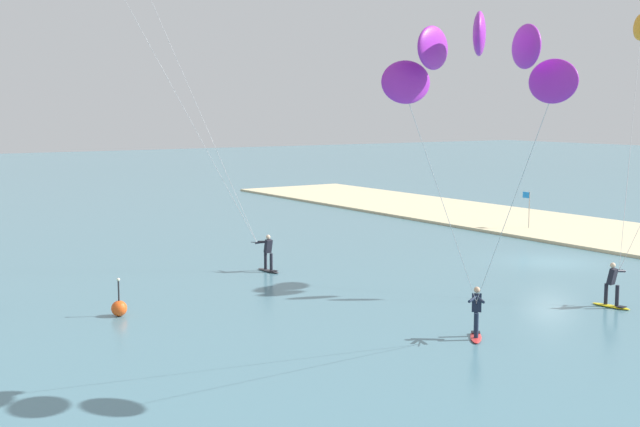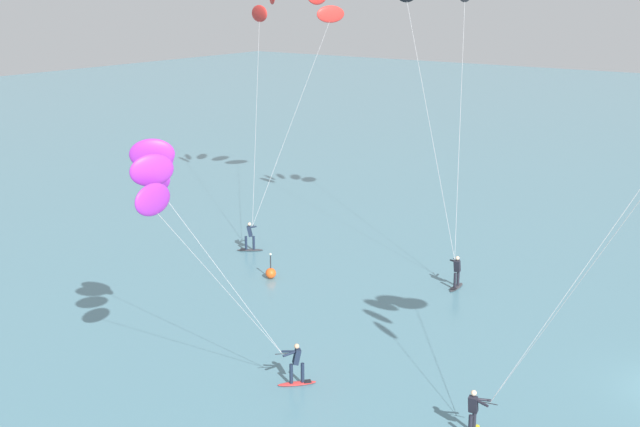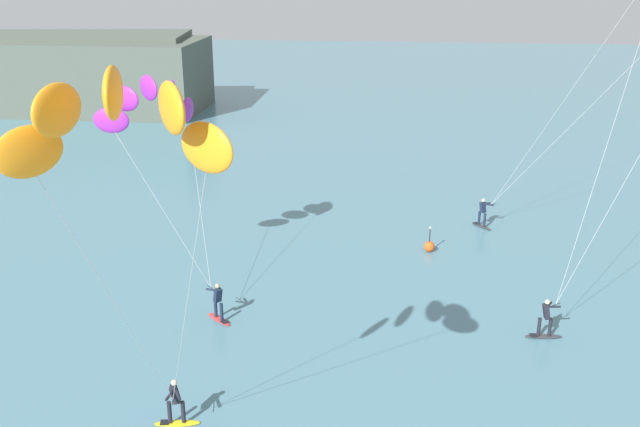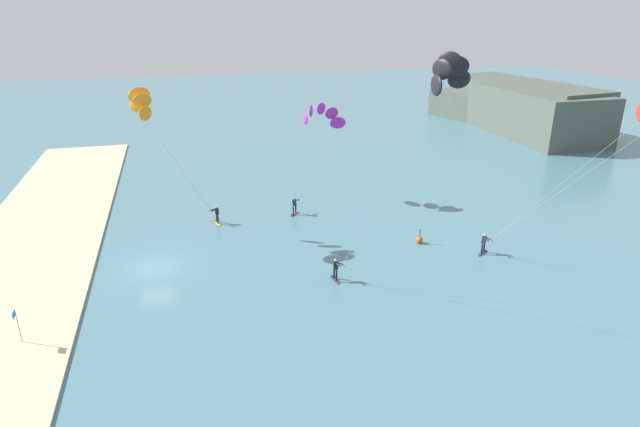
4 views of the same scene
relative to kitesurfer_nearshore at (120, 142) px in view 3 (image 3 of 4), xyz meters
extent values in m
ellipsoid|color=yellow|center=(-1.05, 5.07, -10.74)|extent=(1.54, 0.60, 0.08)
cube|color=black|center=(-1.46, 5.00, -10.69)|extent=(0.32, 0.33, 0.02)
cylinder|color=black|center=(-0.83, 5.10, -10.31)|extent=(0.14, 0.14, 0.78)
cylinder|color=black|center=(-1.27, 5.03, -10.31)|extent=(0.14, 0.14, 0.78)
cube|color=black|center=(-1.05, 5.07, -9.62)|extent=(0.36, 0.35, 0.63)
sphere|color=beige|center=(-1.05, 5.07, -9.20)|extent=(0.20, 0.20, 0.20)
cylinder|color=black|center=(-0.94, 4.53, -9.47)|extent=(0.14, 0.54, 0.03)
cylinder|color=black|center=(-0.89, 4.82, -9.44)|extent=(0.41, 0.55, 0.15)
cylinder|color=black|center=(-1.10, 4.77, -9.44)|extent=(0.19, 0.61, 0.15)
ellipsoid|color=orange|center=(-1.72, -0.61, -0.09)|extent=(1.13, 1.49, 1.10)
ellipsoid|color=orange|center=(-1.06, -0.47, 0.76)|extent=(0.61, 1.60, 1.10)
ellipsoid|color=orange|center=(0.05, -0.24, 1.09)|extent=(0.63, 1.60, 1.10)
ellipsoid|color=orange|center=(1.16, -0.01, 0.76)|extent=(1.15, 1.48, 1.10)
ellipsoid|color=orange|center=(1.82, 0.13, -0.09)|extent=(1.49, 1.13, 1.10)
cylinder|color=#B2B2B7|center=(-1.33, 1.96, -4.93)|extent=(0.80, 5.15, 9.09)
cylinder|color=#B2B2B7|center=(0.44, 2.33, -4.93)|extent=(2.78, 4.42, 9.09)
ellipsoid|color=#333338|center=(11.95, 12.25, -10.74)|extent=(1.53, 0.51, 0.08)
cube|color=black|center=(11.53, 12.21, -10.69)|extent=(0.31, 0.31, 0.02)
cylinder|color=black|center=(12.16, 12.27, -10.31)|extent=(0.14, 0.14, 0.78)
cylinder|color=black|center=(11.73, 12.22, -10.31)|extent=(0.14, 0.14, 0.78)
cube|color=black|center=(11.95, 12.25, -9.62)|extent=(0.35, 0.33, 0.63)
sphere|color=beige|center=(11.95, 12.25, -9.20)|extent=(0.20, 0.20, 0.20)
cylinder|color=black|center=(12.36, 12.60, -9.47)|extent=(0.44, 0.38, 0.03)
cylinder|color=black|center=(12.08, 12.51, -9.44)|extent=(0.36, 0.57, 0.15)
cylinder|color=black|center=(12.23, 12.34, -9.44)|extent=(0.60, 0.28, 0.15)
cylinder|color=#B2B2B7|center=(14.36, 15.36, -3.07)|extent=(4.02, 5.54, 12.81)
ellipsoid|color=red|center=(-1.41, 12.24, -10.74)|extent=(1.35, 1.28, 0.08)
cube|color=black|center=(-1.11, 11.97, -10.69)|extent=(0.40, 0.40, 0.02)
cylinder|color=#192338|center=(-1.58, 12.39, -10.31)|extent=(0.14, 0.14, 0.78)
cylinder|color=#192338|center=(-1.25, 12.10, -10.31)|extent=(0.14, 0.14, 0.78)
cube|color=#192338|center=(-1.41, 12.24, -9.62)|extent=(0.44, 0.44, 0.63)
sphere|color=tan|center=(-1.41, 12.24, -9.20)|extent=(0.20, 0.20, 0.20)
cylinder|color=black|center=(-1.80, 12.63, -9.47)|extent=(0.41, 0.41, 0.03)
cylinder|color=#192338|center=(-1.69, 12.36, -9.44)|extent=(0.59, 0.32, 0.15)
cylinder|color=#192338|center=(-1.53, 12.52, -9.44)|extent=(0.32, 0.59, 0.15)
ellipsoid|color=purple|center=(-3.67, 17.08, -2.82)|extent=(0.32, 1.57, 1.10)
ellipsoid|color=purple|center=(-4.15, 16.61, -1.97)|extent=(0.89, 1.58, 1.10)
ellipsoid|color=purple|center=(-4.96, 15.80, -1.64)|extent=(1.34, 1.34, 1.10)
ellipsoid|color=purple|center=(-5.77, 15.00, -1.97)|extent=(1.58, 0.90, 1.10)
ellipsoid|color=purple|center=(-6.24, 14.53, -2.82)|extent=(1.57, 0.32, 1.10)
cylinder|color=#B2B2B7|center=(-2.74, 14.86, -6.29)|extent=(1.89, 4.46, 6.36)
cylinder|color=#B2B2B7|center=(-4.02, 13.58, -6.29)|extent=(4.46, 1.91, 6.36)
ellipsoid|color=#333338|center=(10.74, 24.79, -10.74)|extent=(1.18, 1.42, 0.08)
cube|color=black|center=(10.50, 25.12, -10.69)|extent=(0.40, 0.40, 0.02)
cylinder|color=#192338|center=(10.87, 24.61, -10.31)|extent=(0.14, 0.14, 0.78)
cylinder|color=#192338|center=(10.61, 24.96, -10.31)|extent=(0.14, 0.14, 0.78)
cube|color=#192338|center=(10.74, 24.79, -9.62)|extent=(0.43, 0.44, 0.63)
sphere|color=beige|center=(10.74, 24.79, -9.20)|extent=(0.20, 0.20, 0.20)
cylinder|color=black|center=(11.25, 25.00, -9.47)|extent=(0.52, 0.24, 0.03)
cylinder|color=#192338|center=(10.95, 24.99, -9.44)|extent=(0.49, 0.48, 0.15)
cylinder|color=#192338|center=(11.04, 24.79, -9.44)|extent=(0.60, 0.10, 0.15)
cylinder|color=#B2B2B7|center=(16.27, 25.76, -3.81)|extent=(10.05, 1.55, 11.33)
cylinder|color=#B2B2B7|center=(15.36, 27.98, -3.81)|extent=(8.24, 5.98, 11.33)
sphere|color=#EA5119|center=(7.65, 20.79, -10.50)|extent=(0.56, 0.56, 0.56)
cylinder|color=#262628|center=(7.65, 20.79, -9.87)|extent=(0.06, 0.06, 0.70)
sphere|color=#F2F2CC|center=(7.65, 20.79, -9.46)|extent=(0.12, 0.12, 0.12)
cube|color=#4C564C|center=(-28.44, 54.88, -7.09)|extent=(27.15, 12.66, 7.37)
cube|color=#4C564C|center=(-24.41, 54.47, -7.34)|extent=(21.73, 10.94, 6.88)
camera|label=1|loc=(-20.50, 30.75, -3.52)|focal=47.03mm
camera|label=2|loc=(-25.73, -6.22, 4.15)|focal=48.83mm
camera|label=3|loc=(5.77, -14.11, 3.66)|focal=40.27mm
camera|label=4|loc=(44.18, 2.40, 7.48)|focal=29.87mm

